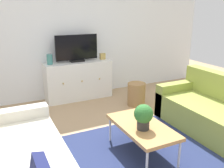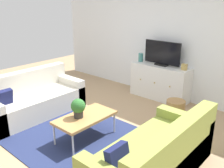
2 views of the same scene
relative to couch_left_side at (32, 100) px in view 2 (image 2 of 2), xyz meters
The scene contains 12 objects.
ground_plane 1.47m from the couch_left_side, ahead, with size 10.00×10.00×0.00m, color tan.
wall_back 3.20m from the couch_left_side, 61.58° to the left, with size 6.40×0.12×2.70m, color white.
area_rug 1.46m from the couch_left_side, ahead, with size 2.50×1.90×0.01m, color navy.
couch_left_side is the anchor object (origin of this frame).
couch_right_side 2.87m from the couch_left_side, ahead, with size 0.85×1.90×0.83m.
coffee_table 1.50m from the couch_left_side, ahead, with size 0.53×0.99×0.41m.
potted_plant 1.48m from the couch_left_side, ahead, with size 0.23×0.23×0.31m.
tv_console 2.79m from the couch_left_side, 58.47° to the left, with size 1.34×0.47×0.77m.
flat_screen_tv 2.90m from the couch_left_side, 58.69° to the left, with size 0.86×0.16×0.54m.
glass_vase 2.61m from the couch_left_side, 69.11° to the left, with size 0.11×0.11×0.20m, color teal.
mantel_clock 3.16m from the couch_left_side, 49.79° to the left, with size 0.11×0.07×0.13m, color tan.
wicker_basket 2.77m from the couch_left_side, 32.89° to the left, with size 0.34×0.34×0.44m, color #9E7547.
Camera 2 is at (2.80, -2.51, 2.22)m, focal length 40.57 mm.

